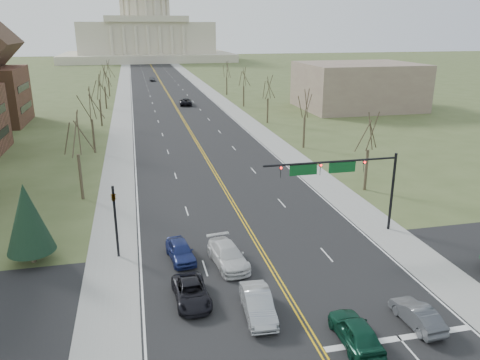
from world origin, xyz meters
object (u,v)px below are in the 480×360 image
car_sb_outer_lead (191,292)px  car_far_sb (152,79)px  car_nb_inner_lead (356,331)px  signal_left (115,214)px  car_sb_outer_second (181,251)px  signal_mast (341,173)px  car_nb_outer_lead (417,315)px  car_sb_inner_second (228,255)px  car_far_nb (186,102)px  car_sb_inner_lead (258,304)px

car_sb_outer_lead → car_far_sb: 136.84m
car_far_sb → car_nb_inner_lead: bearing=-93.6°
signal_left → car_sb_outer_second: signal_left is taller
signal_mast → car_nb_outer_lead: bearing=-93.0°
car_nb_outer_lead → car_far_sb: (-9.45, 142.51, 0.04)m
car_sb_inner_second → car_far_nb: bearing=78.3°
signal_mast → car_sb_inner_second: signal_mast is taller
signal_left → car_far_nb: (14.05, 75.35, -2.89)m
car_sb_inner_second → signal_left: bearing=150.8°
signal_mast → car_sb_outer_second: bearing=-173.3°
signal_left → car_nb_outer_lead: signal_left is taller
car_sb_inner_second → car_sb_outer_second: size_ratio=1.23×
car_sb_inner_lead → car_sb_outer_lead: bearing=150.5°
signal_mast → car_sb_inner_lead: (-10.07, -10.34, -4.95)m
car_sb_outer_second → car_far_nb: (9.21, 77.02, 0.06)m
car_sb_inner_lead → car_sb_outer_second: (-4.03, 8.68, -0.04)m
car_nb_inner_lead → car_nb_outer_lead: car_nb_inner_lead is taller
car_nb_inner_lead → car_sb_outer_second: bearing=-53.6°
car_nb_inner_lead → car_nb_outer_lead: (4.53, 0.80, -0.12)m
car_sb_outer_lead → car_far_sb: (3.84, 136.79, 0.06)m
signal_left → car_sb_outer_lead: (4.93, -7.79, -3.03)m
car_far_nb → car_far_sb: bearing=-80.1°
signal_left → car_nb_outer_lead: (18.23, -13.51, -3.01)m
signal_mast → car_sb_inner_second: size_ratio=2.22×
signal_left → signal_mast: bearing=-0.0°
car_sb_inner_second → car_sb_outer_lead: bearing=-134.8°
car_sb_inner_lead → car_sb_inner_second: bearing=97.8°
car_sb_inner_lead → car_far_sb: (-0.10, 139.34, -0.07)m
signal_mast → car_sb_outer_lead: size_ratio=2.52×
signal_mast → car_sb_outer_lead: bearing=-150.9°
car_sb_outer_second → car_far_sb: size_ratio=1.04×
car_nb_outer_lead → car_sb_outer_lead: size_ratio=0.87×
car_sb_outer_second → car_sb_inner_lead: bearing=-72.7°
signal_mast → signal_left: bearing=180.0°
car_nb_outer_lead → car_far_nb: 88.96m
signal_mast → car_far_nb: (-4.89, 75.35, -4.93)m
car_sb_inner_second → car_far_sb: (0.43, 132.31, -0.06)m
signal_left → car_nb_outer_lead: bearing=-36.6°
signal_left → car_sb_outer_second: bearing=-19.0°
signal_left → car_nb_inner_lead: bearing=-46.2°
car_nb_outer_lead → car_sb_inner_second: car_sb_inner_second is taller
signal_left → car_sb_outer_second: 5.91m
signal_left → car_far_sb: 129.33m
car_sb_outer_lead → car_far_nb: 83.64m
car_sb_inner_lead → signal_mast: bearing=49.2°
car_nb_outer_lead → car_sb_outer_lead: bearing=-26.1°
car_nb_outer_lead → car_sb_inner_lead: bearing=-21.6°
signal_mast → car_sb_outer_lead: (-14.01, -7.79, -5.08)m
car_sb_inner_second → car_far_sb: bearing=82.3°
car_nb_inner_lead → car_sb_inner_lead: 6.25m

